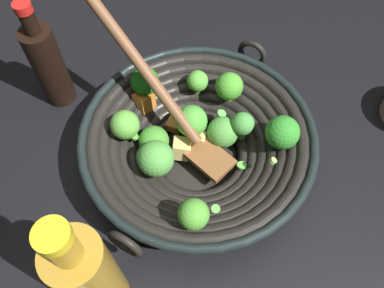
% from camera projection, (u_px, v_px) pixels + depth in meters
% --- Properties ---
extents(ground_plane, '(4.00, 4.00, 0.00)m').
position_uv_depth(ground_plane, '(197.00, 159.00, 0.67)').
color(ground_plane, black).
extents(wok, '(0.37, 0.38, 0.22)m').
position_uv_depth(wok, '(197.00, 141.00, 0.63)').
color(wok, black).
rests_on(wok, ground).
extents(soy_sauce_bottle, '(0.05, 0.05, 0.21)m').
position_uv_depth(soy_sauce_bottle, '(48.00, 64.00, 0.67)').
color(soy_sauce_bottle, black).
rests_on(soy_sauce_bottle, ground).
extents(cooking_oil_bottle, '(0.07, 0.07, 0.26)m').
position_uv_depth(cooking_oil_bottle, '(90.00, 276.00, 0.47)').
color(cooking_oil_bottle, '#AD7F23').
rests_on(cooking_oil_bottle, ground).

